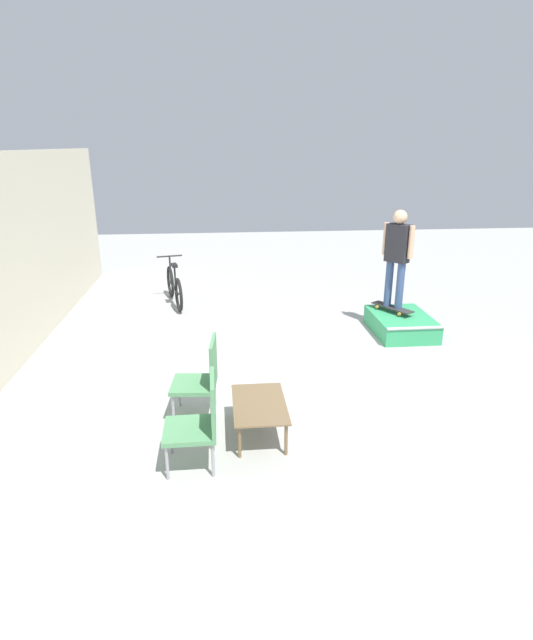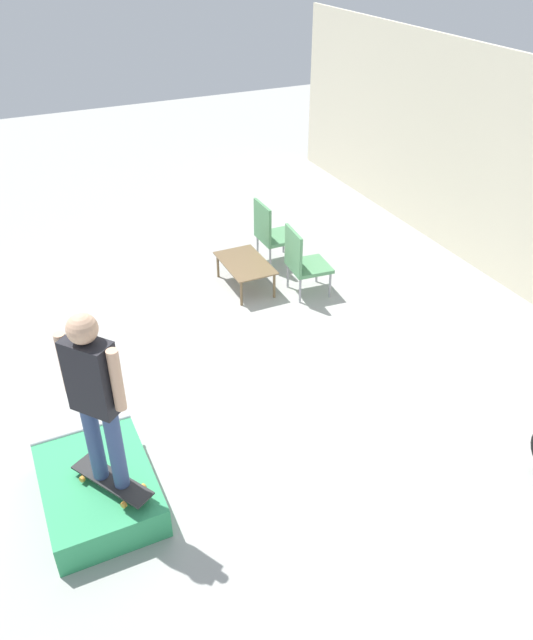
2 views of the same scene
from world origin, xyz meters
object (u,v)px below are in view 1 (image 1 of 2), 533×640
skateboard_on_ramp (392,307)px  person_skater (397,251)px  coffee_table (259,406)px  bicycle (174,287)px  skate_ramp_box (401,324)px  patio_chair_left (200,419)px  patio_chair_right (202,376)px

skateboard_on_ramp → person_skater: bearing=-120.9°
person_skater → coffee_table: (-3.14, 2.59, -1.04)m
person_skater → bicycle: (1.89, 3.90, -1.03)m
skateboard_on_ramp → skate_ramp_box: bearing=178.7°
skateboard_on_ramp → bicycle: (1.89, 3.90, -0.05)m
skateboard_on_ramp → patio_chair_left: 4.86m
skate_ramp_box → person_skater: (0.19, 0.11, 1.23)m
skateboard_on_ramp → patio_chair_right: patio_chair_right is taller
skate_ramp_box → patio_chair_left: 4.80m
skate_ramp_box → bicycle: size_ratio=0.78×
skate_ramp_box → skateboard_on_ramp: skateboard_on_ramp is taller
person_skater → skateboard_on_ramp: bearing=50.7°
skateboard_on_ramp → patio_chair_right: bearing=98.5°
skate_ramp_box → patio_chair_right: patio_chair_right is taller
skate_ramp_box → patio_chair_right: bearing=126.4°
patio_chair_right → coffee_table: bearing=57.1°
coffee_table → bicycle: 5.20m
person_skater → skate_ramp_box: bearing=170.3°
person_skater → coffee_table: bearing=101.2°
skate_ramp_box → skateboard_on_ramp: (0.19, 0.11, 0.24)m
skateboard_on_ramp → person_skater: 0.99m
patio_chair_left → coffee_table: bearing=127.9°
skateboard_on_ramp → bicycle: 4.33m
person_skater → bicycle: 4.45m
coffee_table → patio_chair_right: patio_chair_right is taller
person_skater → bicycle: size_ratio=0.99×
skateboard_on_ramp → coffee_table: bearing=109.6°
skateboard_on_ramp → person_skater: (0.00, -0.00, 0.99)m
coffee_table → patio_chair_left: (-0.50, 0.63, 0.17)m
person_skater → patio_chair_right: 4.26m
person_skater → patio_chair_right: bearing=90.1°
skateboard_on_ramp → patio_chair_left: bearing=107.5°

